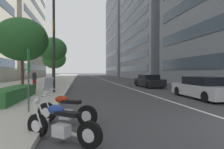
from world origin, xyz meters
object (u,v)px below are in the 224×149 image
at_px(car_lead_in_lane, 203,88).
at_px(street_tree_mid_sidewalk, 53,49).
at_px(motorcycle_mid_row, 61,125).
at_px(pedestrian_on_plaza, 34,80).
at_px(car_mid_block_traffic, 149,81).
at_px(street_tree_near_plaza_corner, 54,59).
at_px(motorcycle_second_in_row, 65,110).
at_px(parking_sign_by_curb, 29,72).
at_px(street_tree_far_plaza, 22,40).
at_px(street_lamp_with_banners, 59,21).

bearing_deg(car_lead_in_lane, street_tree_mid_sidewalk, 40.77).
distance_m(motorcycle_mid_row, pedestrian_on_plaza, 12.81).
bearing_deg(street_tree_mid_sidewalk, car_mid_block_traffic, -113.78).
relative_size(motorcycle_mid_row, street_tree_near_plaza_corner, 0.34).
distance_m(motorcycle_mid_row, motorcycle_second_in_row, 1.54).
height_order(motorcycle_mid_row, street_tree_near_plaza_corner, street_tree_near_plaza_corner).
bearing_deg(motorcycle_second_in_row, street_tree_mid_sidewalk, -52.02).
bearing_deg(parking_sign_by_curb, street_tree_near_plaza_corner, 5.25).
relative_size(car_lead_in_lane, pedestrian_on_plaza, 2.85).
relative_size(car_lead_in_lane, street_tree_near_plaza_corner, 0.87).
bearing_deg(street_tree_near_plaza_corner, street_tree_far_plaza, 179.47).
distance_m(car_mid_block_traffic, street_tree_near_plaza_corner, 18.01).
height_order(motorcycle_second_in_row, car_mid_block_traffic, motorcycle_second_in_row).
bearing_deg(street_tree_far_plaza, street_tree_near_plaza_corner, -0.53).
distance_m(street_tree_mid_sidewalk, street_tree_near_plaza_corner, 8.66).
relative_size(motorcycle_second_in_row, parking_sign_by_curb, 0.80).
bearing_deg(street_lamp_with_banners, car_mid_block_traffic, -61.45).
xyz_separation_m(street_lamp_with_banners, street_tree_far_plaza, (1.06, 2.86, -1.30)).
distance_m(street_tree_mid_sidewalk, pedestrian_on_plaza, 7.85).
distance_m(car_lead_in_lane, street_lamp_with_banners, 11.00).
height_order(parking_sign_by_curb, pedestrian_on_plaza, parking_sign_by_curb).
distance_m(motorcycle_second_in_row, car_mid_block_traffic, 15.30).
bearing_deg(car_lead_in_lane, street_tree_far_plaza, 69.53).
xyz_separation_m(motorcycle_mid_row, street_tree_far_plaza, (10.79, 3.91, 3.74)).
xyz_separation_m(car_mid_block_traffic, street_tree_mid_sidewalk, (4.73, 10.73, 3.83)).
bearing_deg(street_tree_mid_sidewalk, street_lamp_with_banners, -169.74).
bearing_deg(street_tree_mid_sidewalk, pedestrian_on_plaza, 175.18).
relative_size(car_mid_block_traffic, street_tree_near_plaza_corner, 0.86).
height_order(street_lamp_with_banners, pedestrian_on_plaza, street_lamp_with_banners).
relative_size(motorcycle_second_in_row, street_tree_far_plaza, 0.34).
distance_m(motorcycle_second_in_row, pedestrian_on_plaza, 11.32).
relative_size(street_lamp_with_banners, street_tree_near_plaza_corner, 1.65).
bearing_deg(street_tree_mid_sidewalk, car_lead_in_lane, -141.24).
xyz_separation_m(motorcycle_mid_row, street_tree_near_plaza_corner, (27.93, 3.75, 3.48)).
relative_size(car_lead_in_lane, street_tree_far_plaza, 0.83).
height_order(motorcycle_second_in_row, street_tree_far_plaza, street_tree_far_plaza).
height_order(car_lead_in_lane, street_tree_far_plaza, street_tree_far_plaza).
relative_size(car_lead_in_lane, street_lamp_with_banners, 0.53).
xyz_separation_m(car_mid_block_traffic, parking_sign_by_curb, (-11.68, 9.39, 1.02)).
xyz_separation_m(motorcycle_second_in_row, street_tree_far_plaza, (9.25, 3.89, 3.71)).
height_order(motorcycle_second_in_row, parking_sign_by_curb, parking_sign_by_curb).
relative_size(motorcycle_mid_row, pedestrian_on_plaza, 1.11).
height_order(car_mid_block_traffic, street_lamp_with_banners, street_lamp_with_banners).
xyz_separation_m(parking_sign_by_curb, street_lamp_with_banners, (6.79, -0.41, 3.79)).
distance_m(car_lead_in_lane, parking_sign_by_curb, 9.99).
height_order(motorcycle_mid_row, street_tree_mid_sidewalk, street_tree_mid_sidewalk).
xyz_separation_m(car_lead_in_lane, pedestrian_on_plaza, (6.50, 11.43, 0.34)).
relative_size(parking_sign_by_curb, street_tree_far_plaza, 0.43).
bearing_deg(motorcycle_mid_row, pedestrian_on_plaza, -38.39).
relative_size(car_lead_in_lane, car_mid_block_traffic, 1.00).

